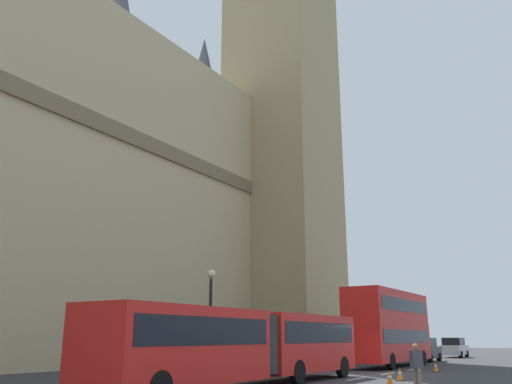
% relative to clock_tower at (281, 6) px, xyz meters
% --- Properties ---
extents(ground_plane, '(160.00, 160.00, 0.00)m').
position_rel_clock_tower_xyz_m(ground_plane, '(-18.85, -15.98, -38.82)').
color(ground_plane, '#333335').
extents(lane_centre_marking, '(25.20, 0.16, 0.01)m').
position_rel_clock_tower_xyz_m(lane_centre_marking, '(-24.42, -15.98, -38.81)').
color(lane_centre_marking, silver).
rests_on(lane_centre_marking, ground_plane).
extents(clock_tower, '(11.12, 11.12, 73.91)m').
position_rel_clock_tower_xyz_m(clock_tower, '(0.00, 0.00, 0.00)').
color(clock_tower, tan).
rests_on(clock_tower, ground_plane).
extents(articulated_bus, '(16.17, 2.54, 2.90)m').
position_rel_clock_tower_xyz_m(articulated_bus, '(-28.39, -13.99, -37.07)').
color(articulated_bus, red).
rests_on(articulated_bus, ground_plane).
extents(double_decker_bus, '(10.89, 2.54, 4.90)m').
position_rel_clock_tower_xyz_m(double_decker_bus, '(-10.82, -13.99, -36.11)').
color(double_decker_bus, red).
rests_on(double_decker_bus, ground_plane).
extents(sedan_lead, '(4.40, 1.86, 1.85)m').
position_rel_clock_tower_xyz_m(sedan_lead, '(-1.63, -13.71, -37.90)').
color(sedan_lead, black).
rests_on(sedan_lead, ground_plane).
extents(sedan_trailing, '(4.40, 1.86, 1.85)m').
position_rel_clock_tower_xyz_m(sedan_trailing, '(9.08, -13.80, -37.90)').
color(sedan_trailing, '#B7B7BC').
rests_on(sedan_trailing, ground_plane).
extents(traffic_cone_west, '(0.36, 0.36, 0.58)m').
position_rel_clock_tower_xyz_m(traffic_cone_west, '(-24.70, -18.46, -38.53)').
color(traffic_cone_west, black).
rests_on(traffic_cone_west, ground_plane).
extents(traffic_cone_middle, '(0.36, 0.36, 0.58)m').
position_rel_clock_tower_xyz_m(traffic_cone_middle, '(-22.11, -18.09, -38.53)').
color(traffic_cone_middle, black).
rests_on(traffic_cone_middle, ground_plane).
extents(traffic_cone_east, '(0.36, 0.36, 0.58)m').
position_rel_clock_tower_xyz_m(traffic_cone_east, '(-14.73, -17.85, -38.53)').
color(traffic_cone_east, black).
rests_on(traffic_cone_east, ground_plane).
extents(street_lamp, '(0.44, 0.44, 5.27)m').
position_rel_clock_tower_xyz_m(street_lamp, '(-25.00, -9.48, -35.76)').
color(street_lamp, black).
rests_on(street_lamp, ground_plane).
extents(pedestrian_near_cones, '(0.46, 0.43, 1.69)m').
position_rel_clock_tower_xyz_m(pedestrian_near_cones, '(-27.49, -20.40, -37.90)').
color(pedestrian_near_cones, '#726651').
rests_on(pedestrian_near_cones, ground_plane).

